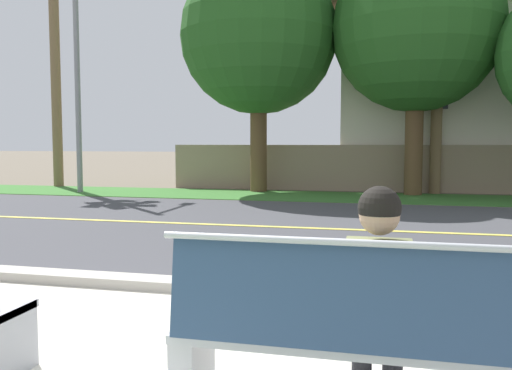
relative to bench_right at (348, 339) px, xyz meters
The scene contains 12 objects.
ground_plane 7.99m from the bench_right, 100.77° to the left, with size 140.00×140.00×0.00m, color #665B4C.
curb_edge 2.67m from the bench_right, 124.31° to the left, with size 44.00×0.30×0.11m, color #ADA89E.
street_asphalt 6.52m from the bench_right, 103.24° to the left, with size 52.00×8.00×0.01m, color #424247.
road_centre_line 6.52m from the bench_right, 103.24° to the left, with size 48.00×0.14×0.01m, color #E0CC4C.
far_verge_grass 11.91m from the bench_right, 97.19° to the left, with size 48.00×2.80×0.02m, color #38702D.
bench_right is the anchor object (origin of this frame).
seated_person_olive 0.31m from the bench_right, 49.13° to the left, with size 0.52×0.68×1.25m.
streetlamp 14.91m from the bench_right, 126.39° to the left, with size 0.24×2.10×7.55m.
shade_tree_far_left 13.96m from the bench_right, 104.59° to the left, with size 4.61×4.61×7.61m.
shade_tree_left 13.59m from the bench_right, 84.95° to the left, with size 4.62×4.62×7.63m.
garden_wall 13.83m from the bench_right, 89.74° to the left, with size 13.00×0.36×1.40m, color gray.
house_across_street 17.59m from the bench_right, 78.43° to the left, with size 9.97×6.91×6.23m.
Camera 1 is at (1.65, -2.58, 1.48)m, focal length 37.65 mm.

